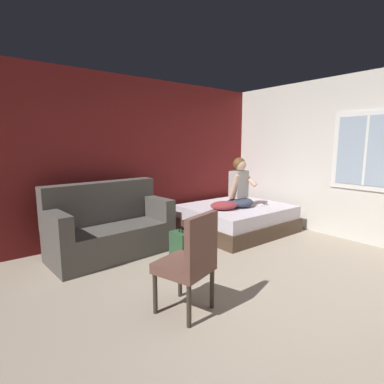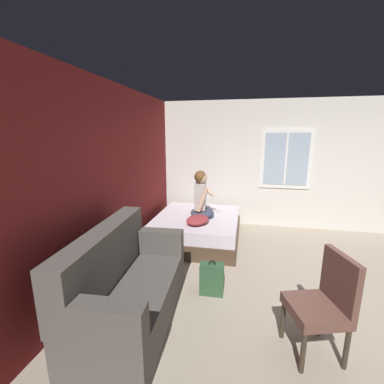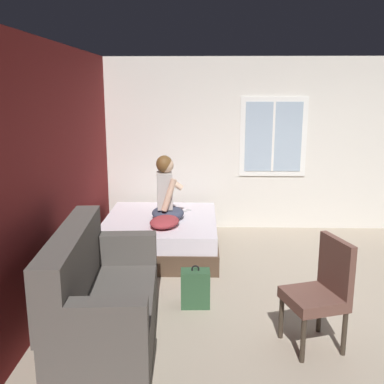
{
  "view_description": "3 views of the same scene",
  "coord_description": "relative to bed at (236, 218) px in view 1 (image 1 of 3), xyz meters",
  "views": [
    {
      "loc": [
        -2.37,
        -1.62,
        1.6
      ],
      "look_at": [
        0.54,
        2.09,
        0.83
      ],
      "focal_mm": 28.0,
      "sensor_mm": 36.0,
      "label": 1
    },
    {
      "loc": [
        -2.98,
        1.21,
        2.01
      ],
      "look_at": [
        0.59,
        1.97,
        1.17
      ],
      "focal_mm": 24.0,
      "sensor_mm": 36.0,
      "label": 2
    },
    {
      "loc": [
        -4.37,
        1.51,
        2.23
      ],
      "look_at": [
        0.97,
        1.63,
        0.99
      ],
      "focal_mm": 42.0,
      "sensor_mm": 36.0,
      "label": 3
    }
  ],
  "objects": [
    {
      "name": "couch",
      "position": [
        -2.29,
        0.33,
        0.16
      ],
      "size": [
        1.75,
        0.93,
        1.04
      ],
      "color": "#514C47",
      "rests_on": "ground"
    },
    {
      "name": "backpack",
      "position": [
        -1.62,
        -0.51,
        -0.04
      ],
      "size": [
        0.24,
        0.31,
        0.46
      ],
      "color": "#2D5133",
      "rests_on": "ground"
    },
    {
      "name": "side_chair",
      "position": [
        -2.32,
        -1.61,
        0.3
      ],
      "size": [
        0.58,
        0.58,
        0.98
      ],
      "color": "#382D23",
      "rests_on": "ground"
    },
    {
      "name": "wall_back_accent",
      "position": [
        -1.57,
        1.03,
        1.11
      ],
      "size": [
        10.39,
        0.16,
        2.7
      ],
      "primitive_type": "cube",
      "color": "maroon",
      "rests_on": "ground"
    },
    {
      "name": "throw_pillow",
      "position": [
        -0.41,
        -0.09,
        0.31
      ],
      "size": [
        0.57,
        0.49,
        0.14
      ],
      "primitive_type": "ellipsoid",
      "rotation": [
        0.0,
        0.0,
        -0.31
      ],
      "color": "#993338",
      "rests_on": "bed"
    },
    {
      "name": "cell_phone",
      "position": [
        0.38,
        -0.35,
        0.25
      ],
      "size": [
        0.16,
        0.14,
        0.01
      ],
      "primitive_type": "cube",
      "rotation": [
        0.0,
        0.0,
        0.98
      ],
      "color": "#B7B7BC",
      "rests_on": "bed"
    },
    {
      "name": "bed",
      "position": [
        0.0,
        0.0,
        0.0
      ],
      "size": [
        1.79,
        1.57,
        0.48
      ],
      "color": "#4C3828",
      "rests_on": "ground"
    },
    {
      "name": "person_seated",
      "position": [
        -0.02,
        -0.09,
        0.6
      ],
      "size": [
        0.57,
        0.5,
        0.88
      ],
      "color": "#383D51",
      "rests_on": "bed"
    },
    {
      "name": "ground_plane",
      "position": [
        -1.57,
        -2.08,
        -0.24
      ],
      "size": [
        40.0,
        40.0,
        0.0
      ],
      "primitive_type": "plane",
      "color": "tan"
    }
  ]
}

